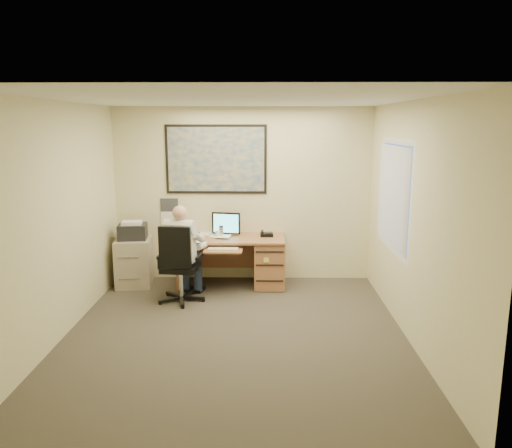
{
  "coord_description": "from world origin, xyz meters",
  "views": [
    {
      "loc": [
        0.33,
        -5.47,
        2.45
      ],
      "look_at": [
        0.22,
        1.3,
        1.08
      ],
      "focal_mm": 35.0,
      "sensor_mm": 36.0,
      "label": 1
    }
  ],
  "objects_px": {
    "desk": "(253,257)",
    "office_chair": "(181,280)",
    "filing_cabinet": "(134,258)",
    "person": "(181,254)"
  },
  "relations": [
    {
      "from": "desk",
      "to": "person",
      "type": "xyz_separation_m",
      "value": [
        -1.0,
        -0.7,
        0.23
      ]
    },
    {
      "from": "desk",
      "to": "filing_cabinet",
      "type": "distance_m",
      "value": 1.83
    },
    {
      "from": "desk",
      "to": "office_chair",
      "type": "xyz_separation_m",
      "value": [
        -0.99,
        -0.78,
        -0.12
      ]
    },
    {
      "from": "desk",
      "to": "office_chair",
      "type": "distance_m",
      "value": 1.27
    },
    {
      "from": "desk",
      "to": "filing_cabinet",
      "type": "bearing_deg",
      "value": -179.16
    },
    {
      "from": "office_chair",
      "to": "filing_cabinet",
      "type": "bearing_deg",
      "value": 144.22
    },
    {
      "from": "filing_cabinet",
      "to": "person",
      "type": "relative_size",
      "value": 0.74
    },
    {
      "from": "desk",
      "to": "office_chair",
      "type": "bearing_deg",
      "value": -141.61
    },
    {
      "from": "filing_cabinet",
      "to": "office_chair",
      "type": "height_order",
      "value": "office_chair"
    },
    {
      "from": "filing_cabinet",
      "to": "desk",
      "type": "bearing_deg",
      "value": -6.04
    }
  ]
}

